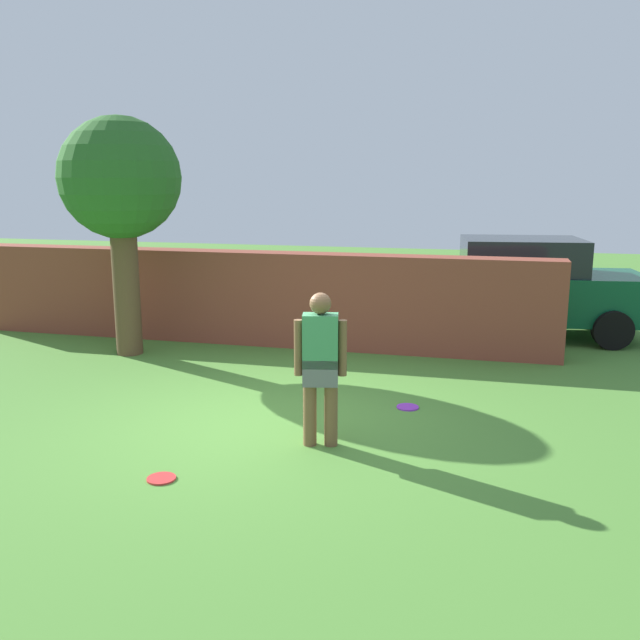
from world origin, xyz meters
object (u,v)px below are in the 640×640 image
object	(u,v)px
person	(320,362)
frisbee_red	(161,479)
frisbee_purple	(408,407)
car	(520,287)
tree	(120,184)

from	to	relation	value
person	frisbee_red	bearing A→B (deg)	31.83
frisbee_red	frisbee_purple	distance (m)	3.25
person	car	distance (m)	6.18
tree	frisbee_red	world-z (taller)	tree
frisbee_red	car	bearing A→B (deg)	64.01
tree	frisbee_purple	world-z (taller)	tree
person	frisbee_purple	xyz separation A→B (m)	(0.75, 1.39, -0.89)
tree	frisbee_purple	xyz separation A→B (m)	(4.62, -1.55, -2.65)
tree	car	bearing A→B (deg)	25.19
person	frisbee_purple	world-z (taller)	person
tree	person	bearing A→B (deg)	-37.31
car	frisbee_red	bearing A→B (deg)	56.69
tree	car	distance (m)	6.90
car	frisbee_red	distance (m)	7.79
tree	frisbee_purple	distance (m)	5.54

